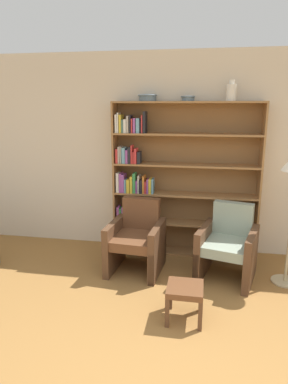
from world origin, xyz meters
TOP-DOWN VIEW (x-y plane):
  - wall_back at (0.00, 2.88)m, footprint 12.00×0.06m
  - bookshelf at (-0.35, 2.71)m, footprint 1.97×0.30m
  - bowl_cream at (-0.68, 2.69)m, footprint 0.25×0.25m
  - bowl_copper at (-0.16, 2.69)m, footprint 0.18×0.18m
  - vase_tall at (0.38, 2.69)m, footprint 0.12×0.12m
  - armchair_leather at (-0.72, 2.07)m, footprint 0.70×0.73m
  - armchair_cushioned at (0.41, 2.07)m, footprint 0.79×0.82m
  - footstool at (-0.05, 1.10)m, footprint 0.35×0.35m

SIDE VIEW (x-z plane):
  - footstool at x=-0.05m, z-range 0.11..0.47m
  - armchair_leather at x=-0.72m, z-range -0.04..0.84m
  - armchair_cushioned at x=0.41m, z-range -0.04..0.84m
  - bookshelf at x=-0.35m, z-range -0.01..2.08m
  - wall_back at x=0.00m, z-range 0.00..2.75m
  - bowl_copper at x=-0.16m, z-range 2.10..2.17m
  - bowl_cream at x=-0.68m, z-range 2.10..2.19m
  - vase_tall at x=0.38m, z-range 2.08..2.34m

